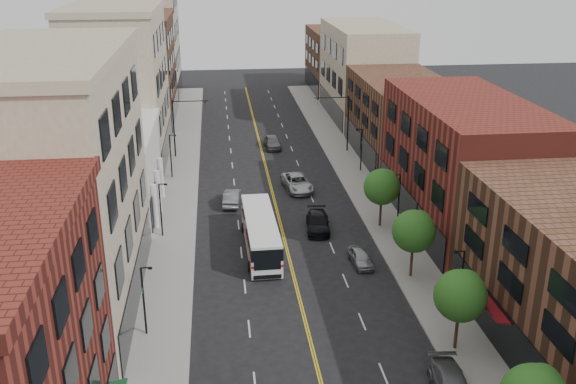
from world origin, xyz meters
name	(u,v)px	position (x,y,z in m)	size (l,w,h in m)	color
sidewalk_left	(179,193)	(-10.00, 35.00, 0.07)	(4.00, 110.00, 0.15)	gray
sidewalk_right	(361,186)	(10.00, 35.00, 0.07)	(4.00, 110.00, 0.15)	gray
bldg_l_tanoffice	(56,190)	(-17.00, 13.00, 9.00)	(10.00, 22.00, 18.00)	gray
bldg_l_white	(103,173)	(-17.00, 31.00, 4.00)	(10.00, 14.00, 8.00)	silver
bldg_l_far_a	(121,88)	(-17.00, 48.00, 9.00)	(10.00, 20.00, 18.00)	gray
bldg_l_far_b	(139,71)	(-17.00, 68.00, 7.50)	(10.00, 20.00, 15.00)	#553422
bldg_l_far_c	(148,38)	(-17.00, 86.00, 10.00)	(10.00, 16.00, 20.00)	gray
bldg_r_mid	(464,164)	(17.00, 24.00, 6.00)	(10.00, 22.00, 12.00)	maroon
bldg_r_far_a	(401,118)	(17.00, 45.00, 5.00)	(10.00, 20.00, 10.00)	#553422
bldg_r_far_b	(364,72)	(17.00, 66.00, 7.00)	(10.00, 22.00, 14.00)	gray
bldg_r_far_c	(339,60)	(17.00, 86.00, 5.50)	(10.00, 18.00, 11.00)	#553422
tree_r_1	(461,294)	(9.39, 4.07, 4.13)	(3.40, 3.40, 5.59)	black
tree_r_2	(415,230)	(9.39, 14.07, 4.13)	(3.40, 3.40, 5.59)	black
tree_r_3	(383,186)	(9.39, 24.07, 4.13)	(3.40, 3.40, 5.59)	black
lamp_l_1	(144,297)	(-10.95, 8.00, 2.97)	(0.81, 0.55, 5.05)	black
lamp_l_2	(161,207)	(-10.95, 24.00, 2.97)	(0.81, 0.55, 5.05)	black
lamp_l_3	(171,154)	(-10.95, 40.00, 2.97)	(0.81, 0.55, 5.05)	black
lamp_r_1	(461,279)	(10.95, 8.00, 2.97)	(0.81, 0.55, 5.05)	black
lamp_r_2	(399,197)	(10.95, 24.00, 2.97)	(0.81, 0.55, 5.05)	black
lamp_r_3	(361,147)	(10.95, 40.00, 2.97)	(0.81, 0.55, 5.05)	black
signal_mast_left	(179,121)	(-10.27, 48.00, 4.65)	(4.49, 0.18, 7.20)	black
signal_mast_right	(342,117)	(10.27, 48.00, 4.65)	(4.49, 0.18, 7.20)	black
city_bus	(261,232)	(-2.27, 20.34, 1.75)	(2.99, 11.74, 3.01)	silver
car_parked_far	(361,257)	(5.80, 16.68, 0.64)	(1.51, 3.76, 1.28)	gray
car_lane_behind	(232,198)	(-4.43, 31.27, 0.76)	(1.60, 4.59, 1.51)	#535358
car_lane_a	(318,222)	(3.35, 24.00, 0.75)	(2.09, 5.15, 1.49)	black
car_lane_b	(297,183)	(2.80, 34.80, 0.80)	(2.67, 5.78, 1.61)	#ABAEB3
car_lane_c	(272,142)	(1.50, 50.64, 0.81)	(1.91, 4.75, 1.62)	#4F4E54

